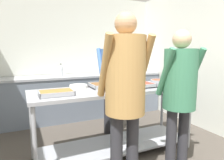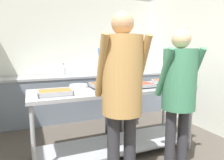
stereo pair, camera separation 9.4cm
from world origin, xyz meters
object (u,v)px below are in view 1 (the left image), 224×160
(cook_behind_counter, at_px, (112,75))
(serving_tray_vegetables, at_px, (56,93))
(sauce_pan, at_px, (159,81))
(guest_serving_right, at_px, (180,86))
(serving_tray_roast, at_px, (139,85))
(plate_stack, at_px, (79,86))
(serving_tray_greens, at_px, (104,85))
(guest_serving_left, at_px, (125,85))
(water_bottle, at_px, (61,70))

(cook_behind_counter, bearing_deg, serving_tray_vegetables, -143.81)
(sauce_pan, height_order, guest_serving_right, guest_serving_right)
(serving_tray_roast, distance_m, guest_serving_right, 0.62)
(plate_stack, xyz_separation_m, serving_tray_greens, (0.34, -0.07, 0.00))
(serving_tray_vegetables, xyz_separation_m, sauce_pan, (1.57, 0.18, 0.01))
(plate_stack, xyz_separation_m, guest_serving_left, (0.21, -0.93, 0.15))
(guest_serving_left, relative_size, water_bottle, 7.21)
(sauce_pan, bearing_deg, serving_tray_vegetables, -173.32)
(guest_serving_left, distance_m, guest_serving_right, 0.76)
(guest_serving_right, bearing_deg, serving_tray_vegetables, 157.92)
(plate_stack, bearing_deg, sauce_pan, -6.62)
(sauce_pan, height_order, guest_serving_left, guest_serving_left)
(cook_behind_counter, bearing_deg, sauce_pan, -48.70)
(serving_tray_greens, distance_m, serving_tray_roast, 0.48)
(serving_tray_vegetables, distance_m, plate_stack, 0.48)
(serving_tray_vegetables, bearing_deg, cook_behind_counter, 36.19)
(serving_tray_vegetables, relative_size, serving_tray_greens, 1.02)
(plate_stack, bearing_deg, water_bottle, 87.88)
(serving_tray_greens, bearing_deg, serving_tray_roast, -25.11)
(sauce_pan, relative_size, guest_serving_left, 0.23)
(guest_serving_right, bearing_deg, sauce_pan, 69.66)
(sauce_pan, xyz_separation_m, water_bottle, (-1.17, 1.71, 0.08))
(guest_serving_right, relative_size, cook_behind_counter, 0.99)
(plate_stack, xyz_separation_m, guest_serving_right, (0.96, -0.86, 0.07))
(guest_serving_left, relative_size, guest_serving_right, 1.07)
(sauce_pan, relative_size, cook_behind_counter, 0.24)
(plate_stack, distance_m, water_bottle, 1.57)
(plate_stack, distance_m, sauce_pan, 1.24)
(serving_tray_greens, xyz_separation_m, serving_tray_roast, (0.43, -0.20, -0.00))
(water_bottle, bearing_deg, cook_behind_counter, -59.74)
(serving_tray_greens, height_order, guest_serving_left, guest_serving_left)
(serving_tray_greens, xyz_separation_m, guest_serving_right, (0.62, -0.79, 0.07))
(cook_behind_counter, bearing_deg, serving_tray_greens, -125.52)
(plate_stack, bearing_deg, serving_tray_roast, -19.25)
(serving_tray_roast, height_order, guest_serving_right, guest_serving_right)
(plate_stack, bearing_deg, guest_serving_left, -77.57)
(serving_tray_vegetables, bearing_deg, serving_tray_roast, 2.82)
(guest_serving_left, distance_m, water_bottle, 2.50)
(sauce_pan, xyz_separation_m, guest_serving_right, (-0.26, -0.71, 0.06))
(serving_tray_greens, relative_size, serving_tray_roast, 0.86)
(sauce_pan, bearing_deg, water_bottle, 124.42)
(guest_serving_right, xyz_separation_m, water_bottle, (-0.90, 2.42, 0.02))
(guest_serving_right, distance_m, water_bottle, 2.58)
(serving_tray_vegetables, height_order, cook_behind_counter, cook_behind_counter)
(sauce_pan, relative_size, guest_serving_right, 0.24)
(serving_tray_roast, relative_size, water_bottle, 1.75)
(plate_stack, height_order, serving_tray_roast, serving_tray_roast)
(serving_tray_greens, xyz_separation_m, cook_behind_counter, (0.37, 0.51, 0.07))
(serving_tray_greens, distance_m, water_bottle, 1.66)
(serving_tray_vegetables, distance_m, serving_tray_greens, 0.74)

